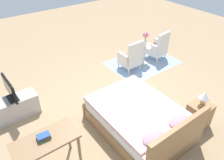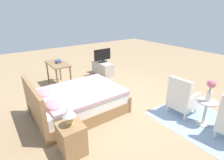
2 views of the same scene
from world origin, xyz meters
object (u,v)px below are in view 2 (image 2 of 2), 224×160
at_px(bed, 77,102).
at_px(nightstand, 72,139).
at_px(table_lamp, 69,114).
at_px(book_stack, 58,62).
at_px(flower_vase, 211,88).
at_px(vanity_desk, 58,67).
at_px(tv_stand, 103,68).
at_px(armchair_by_window_right, 182,99).
at_px(side_table, 206,110).
at_px(tv_flatscreen, 102,56).

relative_size(bed, nightstand, 3.60).
xyz_separation_m(table_lamp, book_stack, (2.94, -0.88, 0.03)).
distance_m(flower_vase, vanity_desk, 4.24).
bearing_deg(flower_vase, tv_stand, 0.91).
height_order(armchair_by_window_right, table_lamp, armchair_by_window_right).
relative_size(bed, side_table, 3.61).
height_order(flower_vase, vanity_desk, flower_vase).
xyz_separation_m(side_table, tv_flatscreen, (3.91, 0.06, 0.39)).
bearing_deg(nightstand, bed, -29.33).
xyz_separation_m(bed, table_lamp, (-1.10, 0.62, 0.48)).
height_order(table_lamp, tv_stand, table_lamp).
bearing_deg(book_stack, vanity_desk, 81.38).
xyz_separation_m(armchair_by_window_right, nightstand, (0.34, 2.59, -0.10)).
xyz_separation_m(armchair_by_window_right, vanity_desk, (3.28, 1.75, 0.27)).
distance_m(bed, armchair_by_window_right, 2.44).
xyz_separation_m(nightstand, tv_flatscreen, (3.02, -2.57, 0.46)).
height_order(bed, armchair_by_window_right, bed).
bearing_deg(table_lamp, flower_vase, -108.69).
distance_m(table_lamp, tv_stand, 4.00).
relative_size(flower_vase, table_lamp, 1.45).
height_order(nightstand, table_lamp, table_lamp).
distance_m(bed, flower_vase, 2.88).
height_order(armchair_by_window_right, side_table, armchair_by_window_right).
bearing_deg(tv_flatscreen, flower_vase, -179.09).
distance_m(side_table, tv_stand, 3.91).
bearing_deg(tv_flatscreen, table_lamp, 139.60).
xyz_separation_m(armchair_by_window_right, flower_vase, (-0.55, -0.04, 0.47)).
relative_size(tv_flatscreen, vanity_desk, 0.68).
bearing_deg(book_stack, table_lamp, 163.36).
xyz_separation_m(bed, tv_stand, (1.92, -1.95, -0.06)).
relative_size(vanity_desk, book_stack, 4.93).
bearing_deg(table_lamp, bed, -29.36).
bearing_deg(bed, flower_vase, -134.59).
xyz_separation_m(tv_flatscreen, book_stack, (-0.08, 1.69, 0.07)).
relative_size(bed, tv_flatscreen, 2.86).
bearing_deg(tv_stand, side_table, -179.09).
xyz_separation_m(table_lamp, tv_flatscreen, (3.02, -2.57, -0.04)).
relative_size(armchair_by_window_right, tv_stand, 0.96).
bearing_deg(vanity_desk, armchair_by_window_right, -151.99).
bearing_deg(book_stack, nightstand, 163.37).
distance_m(tv_flatscreen, vanity_desk, 1.72).
xyz_separation_m(bed, vanity_desk, (1.85, -0.23, 0.35)).
bearing_deg(vanity_desk, flower_vase, -155.07).
relative_size(side_table, table_lamp, 1.71).
xyz_separation_m(bed, book_stack, (1.84, -0.26, 0.51)).
bearing_deg(book_stack, bed, 171.90).
bearing_deg(armchair_by_window_right, book_stack, 27.63).
relative_size(nightstand, book_stack, 2.68).
distance_m(bed, tv_stand, 2.74).
xyz_separation_m(flower_vase, tv_stand, (3.91, 0.06, -0.61)).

